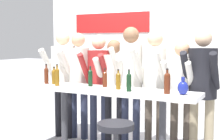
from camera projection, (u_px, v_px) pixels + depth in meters
back_wall at (147, 51)px, 5.55m from camera, size 4.09×0.12×2.90m
tasting_table at (109, 100)px, 4.31m from camera, size 2.49×0.53×0.98m
person_far_left at (63, 72)px, 5.22m from camera, size 0.47×0.57×1.80m
person_left at (78, 73)px, 5.15m from camera, size 0.46×0.57×1.77m
person_center_left at (99, 77)px, 4.89m from camera, size 0.46×0.57×1.73m
person_center at (114, 81)px, 4.81m from camera, size 0.50×0.59×1.65m
person_center_right at (131, 73)px, 4.64m from camera, size 0.41×0.55×1.84m
person_right at (154, 76)px, 4.54m from camera, size 0.43×0.56×1.78m
person_far_right at (181, 85)px, 4.36m from camera, size 0.42×0.51×1.63m
person_rightmost at (202, 80)px, 4.22m from camera, size 0.46×0.56×1.78m
wine_bottle_0 at (46, 75)px, 4.78m from camera, size 0.06×0.06×0.30m
wine_bottle_1 at (118, 80)px, 4.21m from camera, size 0.07×0.07×0.27m
wine_bottle_2 at (54, 76)px, 4.73m from camera, size 0.07×0.07×0.27m
wine_bottle_3 at (167, 82)px, 3.85m from camera, size 0.08×0.08×0.32m
wine_bottle_4 at (129, 81)px, 4.03m from camera, size 0.07×0.07×0.29m
wine_bottle_5 at (57, 76)px, 4.55m from camera, size 0.06×0.06×0.32m
wine_bottle_6 at (90, 77)px, 4.50m from camera, size 0.06×0.06×0.30m
wine_bottle_7 at (105, 78)px, 4.44m from camera, size 0.07×0.07×0.27m
decorative_vase at (183, 88)px, 3.77m from camera, size 0.13×0.13×0.22m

